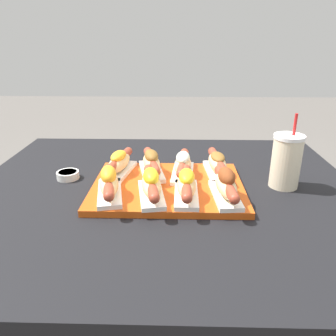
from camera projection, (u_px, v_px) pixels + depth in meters
The scene contains 12 objects.
patio_table at pixel (165, 290), 1.08m from camera, with size 1.12×0.97×0.75m.
serving_tray at pixel (168, 187), 0.93m from camera, with size 0.42×0.33×0.02m.
hot_dog_0 at pixel (109, 183), 0.85m from camera, with size 0.09×0.20×0.08m.
hot_dog_1 at pixel (151, 184), 0.84m from camera, with size 0.09×0.20×0.08m.
hot_dog_2 at pixel (186, 184), 0.84m from camera, with size 0.06×0.21×0.07m.
hot_dog_3 at pixel (226, 185), 0.83m from camera, with size 0.07×0.21×0.08m.
hot_dog_4 at pixel (119, 163), 0.98m from camera, with size 0.09×0.20×0.07m.
hot_dog_5 at pixel (151, 163), 0.98m from camera, with size 0.09×0.20×0.07m.
hot_dog_6 at pixel (183, 165), 0.97m from camera, with size 0.07×0.21×0.07m.
hot_dog_7 at pixel (217, 164), 0.98m from camera, with size 0.07×0.21×0.06m.
sauce_bowl at pixel (68, 175), 1.00m from camera, with size 0.07×0.07×0.02m.
drink_cup at pixel (286, 161), 0.93m from camera, with size 0.08×0.08×0.21m.
Camera 1 is at (0.03, -0.85, 1.15)m, focal length 35.00 mm.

